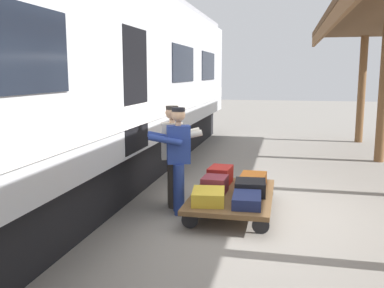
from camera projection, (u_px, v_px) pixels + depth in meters
ground_plane at (268, 215)px, 6.83m from camera, size 60.00×60.00×0.00m
train_car at (52, 83)px, 7.28m from camera, size 3.03×18.84×4.00m
luggage_cart at (232, 196)px, 6.92m from camera, size 1.27×2.13×0.32m
suitcase_burgundy_valise at (215, 184)px, 6.95m from camera, size 0.40×0.47×0.26m
suitcase_yellow_case at (208, 196)px, 6.39m from camera, size 0.55×0.65×0.20m
suitcase_red_plastic at (220, 175)px, 7.51m from camera, size 0.40×0.55×0.30m
suitcase_orange_carryall at (253, 180)px, 7.40m from camera, size 0.44×0.64×0.19m
suitcase_navy_fabric at (247, 200)px, 6.27m from camera, size 0.44×0.66×0.16m
suitcase_black_hardshell at (250, 188)px, 6.83m from camera, size 0.51×0.53×0.23m
porter_in_overalls at (177, 157)px, 6.78m from camera, size 0.73×0.57×1.70m
porter_by_door at (174, 152)px, 7.14m from camera, size 0.73×0.57×1.70m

